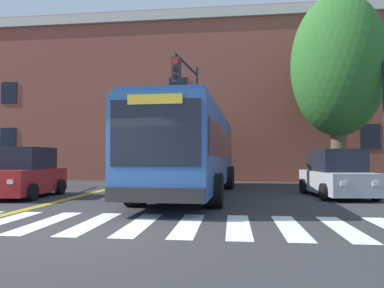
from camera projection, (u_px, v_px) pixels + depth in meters
ground_plane at (78, 233)px, 7.37m from camera, size 120.00×120.00×0.00m
crosswalk at (69, 223)px, 8.54m from camera, size 14.86×3.27×0.01m
lane_line_yellow_inner at (138, 181)px, 22.71m from camera, size 0.12×36.00×0.01m
lane_line_yellow_outer at (140, 181)px, 22.69m from camera, size 0.12×36.00×0.01m
city_bus at (193, 150)px, 14.97m from camera, size 3.15×12.27×3.27m
car_red_near_lane at (25, 174)px, 13.92m from camera, size 2.11×3.77×1.86m
car_silver_far_lane at (336, 175)px, 14.07m from camera, size 2.31×4.19×1.79m
car_teal_behind_bus at (227, 167)px, 25.13m from camera, size 2.39×4.67×1.81m
traffic_light_overhead at (189, 101)px, 16.87m from camera, size 0.64×3.92×5.92m
street_tree_curbside_large at (338, 66)px, 18.70m from camera, size 6.42×6.48×9.67m
building_facade at (186, 102)px, 26.39m from camera, size 28.20×6.66×10.77m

